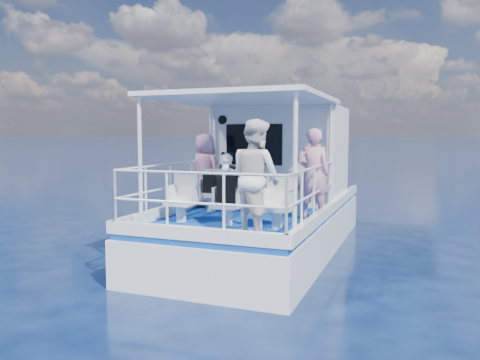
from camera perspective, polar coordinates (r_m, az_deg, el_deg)
name	(u,v)px	position (r m, az deg, el deg)	size (l,w,h in m)	color
ground	(249,260)	(9.35, 1.07, -9.72)	(2000.00, 2000.00, 0.00)	#071237
hull	(264,249)	(10.27, 2.99, -8.35)	(3.00, 7.00, 1.60)	white
deck	(265,210)	(10.10, 3.01, -3.66)	(2.90, 6.90, 0.10)	navy
cabin	(282,154)	(11.23, 5.09, 3.13)	(2.85, 2.00, 2.20)	white
canopy	(245,98)	(8.87, 0.66, 9.93)	(3.00, 3.20, 0.08)	white
canopy_posts	(244,159)	(8.80, 0.54, 2.54)	(2.77, 2.97, 2.20)	white
railings	(238,193)	(8.55, -0.23, -1.58)	(2.84, 3.59, 1.00)	white
seat_port_fwd	(211,202)	(9.65, -3.55, -2.65)	(0.48, 0.46, 0.38)	silver
seat_center_fwd	(252,204)	(9.31, 1.50, -2.93)	(0.48, 0.46, 0.38)	silver
seat_stbd_fwd	(296,206)	(9.06, 6.88, -3.21)	(0.48, 0.46, 0.38)	silver
seat_port_aft	(181,211)	(8.50, -7.20, -3.78)	(0.48, 0.46, 0.38)	silver
seat_center_aft	(227,214)	(8.11, -1.57, -4.17)	(0.48, 0.46, 0.38)	silver
seat_stbd_aft	(277,217)	(7.82, 4.55, -4.55)	(0.48, 0.46, 0.38)	silver
passenger_port_fwd	(205,171)	(10.11, -4.28, 1.15)	(0.59, 0.42, 1.59)	pink
passenger_stbd_fwd	(313,174)	(8.73, 8.87, 0.74)	(0.61, 0.40, 1.68)	pink
passenger_stbd_aft	(256,178)	(7.22, 1.94, 0.30)	(0.87, 0.68, 1.79)	white
backpack_port	(211,184)	(9.57, -3.58, -0.45)	(0.28, 0.16, 0.37)	black
backpack_center	(228,189)	(8.00, -1.52, -1.12)	(0.33, 0.19, 0.50)	black
compact_camera	(211,173)	(9.54, -3.55, 0.85)	(0.11, 0.06, 0.06)	black
panda	(227,163)	(7.95, -1.56, 2.04)	(0.25, 0.21, 0.38)	silver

